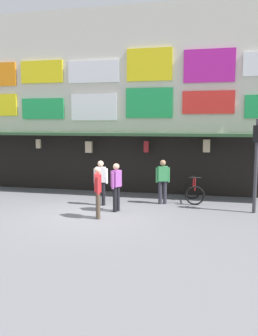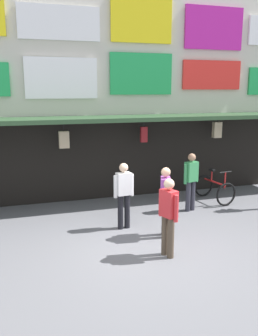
{
  "view_description": "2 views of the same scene",
  "coord_description": "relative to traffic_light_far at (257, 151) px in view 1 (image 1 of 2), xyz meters",
  "views": [
    {
      "loc": [
        3.75,
        -11.0,
        3.05
      ],
      "look_at": [
        0.82,
        1.9,
        1.36
      ],
      "focal_mm": 37.47,
      "sensor_mm": 36.0,
      "label": 1
    },
    {
      "loc": [
        -2.47,
        -6.9,
        3.43
      ],
      "look_at": [
        0.11,
        1.58,
        1.49
      ],
      "focal_mm": 38.23,
      "sensor_mm": 36.0,
      "label": 2
    }
  ],
  "objects": [
    {
      "name": "pedestrian_in_white",
      "position": [
        -3.24,
        0.64,
        -1.19
      ],
      "size": [
        0.51,
        0.32,
        1.68
      ],
      "color": "#2D2D38",
      "rests_on": "ground"
    },
    {
      "name": "shopfront",
      "position": [
        -5.34,
        3.17,
        1.82
      ],
      "size": [
        18.0,
        2.6,
        8.0
      ],
      "color": "beige",
      "rests_on": "ground"
    },
    {
      "name": "bicycle_parked",
      "position": [
        -2.1,
        1.24,
        -1.75
      ],
      "size": [
        0.88,
        1.25,
        1.05
      ],
      "color": "black",
      "rests_on": "ground"
    },
    {
      "name": "traffic_light_far",
      "position": [
        0.0,
        0.0,
        0.0
      ],
      "size": [
        0.31,
        0.34,
        3.2
      ],
      "color": "#38383D",
      "rests_on": "ground"
    },
    {
      "name": "pedestrian_in_green",
      "position": [
        -5.0,
        -1.86,
        -1.19
      ],
      "size": [
        0.33,
        0.5,
        1.68
      ],
      "color": "brown",
      "rests_on": "ground"
    },
    {
      "name": "ground_plane",
      "position": [
        -5.34,
        -1.4,
        -2.14
      ],
      "size": [
        80.0,
        80.0,
        0.0
      ],
      "primitive_type": "plane",
      "color": "slate"
    },
    {
      "name": "pedestrian_in_purple",
      "position": [
        -4.66,
        -0.87,
        -1.19
      ],
      "size": [
        0.33,
        0.5,
        1.68
      ],
      "color": "black",
      "rests_on": "ground"
    },
    {
      "name": "pedestrian_in_blue",
      "position": [
        -5.45,
        -0.11,
        -1.19
      ],
      "size": [
        0.53,
        0.26,
        1.68
      ],
      "color": "black",
      "rests_on": "ground"
    }
  ]
}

